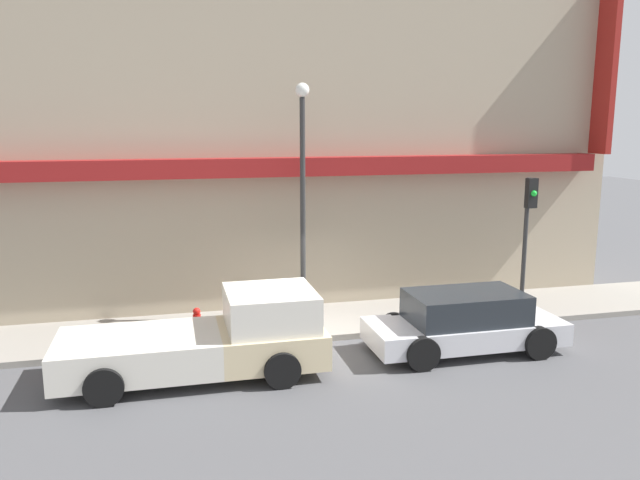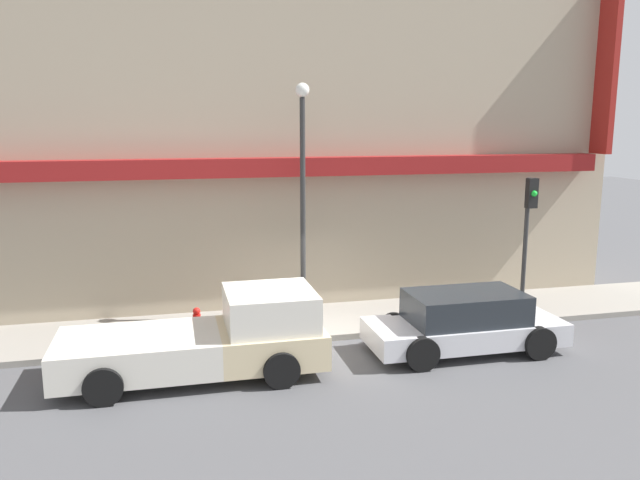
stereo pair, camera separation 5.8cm
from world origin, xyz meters
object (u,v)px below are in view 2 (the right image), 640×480
Objects in this scene: traffic_light at (528,221)px; parked_car at (465,322)px; pickup_truck at (212,339)px; fire_hydrant at (197,322)px; street_lamp at (303,177)px.

parked_car is at bearing -144.26° from traffic_light.
parked_car is 3.95m from traffic_light.
parked_car is (5.87, 0.00, -0.08)m from pickup_truck.
fire_hydrant is 0.20× the size of traffic_light.
traffic_light is (8.86, -0.09, 2.19)m from fire_hydrant.
pickup_truck is 1.49× the size of traffic_light.
parked_car is at bearing -0.42° from pickup_truck.
fire_hydrant is at bearing 163.11° from parked_car.
traffic_light is at bearing -8.07° from street_lamp.
pickup_truck is 0.90× the size of street_lamp.
pickup_truck is at bearing -132.43° from street_lamp.
traffic_light reaches higher than pickup_truck.
fire_hydrant is at bearing -164.89° from street_lamp.
parked_car is 1.24× the size of traffic_light.
pickup_truck is at bearing -178.04° from parked_car.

